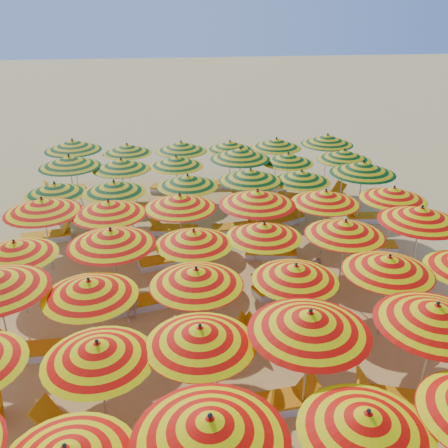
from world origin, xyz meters
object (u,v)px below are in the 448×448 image
at_px(umbrella_8, 200,336).
at_px(umbrella_29, 394,193).
at_px(umbrella_19, 111,237).
at_px(beachgoer_b, 314,280).
at_px(umbrella_10, 436,314).
at_px(umbrella_23, 421,215).
at_px(umbrella_9, 310,322).
at_px(lounger_13, 389,277).
at_px(lounger_18, 173,229).
at_px(lounger_8, 34,351).
at_px(umbrella_37, 121,164).
at_px(lounger_10, 270,340).
at_px(umbrella_31, 114,187).
at_px(lounger_27, 171,189).
at_px(umbrella_47, 327,140).
at_px(umbrella_16, 389,264).
at_px(lounger_14, 167,260).
at_px(lounger_6, 278,403).
at_px(lounger_4, 77,431).
at_px(lounger_7, 394,400).
at_px(lounger_22, 138,207).
at_px(beachgoer_a, 131,298).
at_px(umbrella_41, 344,155).
at_px(lounger_20, 284,220).
at_px(umbrella_43, 127,149).
at_px(umbrella_18, 15,249).
at_px(umbrella_26, 180,201).
at_px(umbrella_24, 42,206).
at_px(umbrella_40, 288,158).
at_px(lounger_28, 218,184).
at_px(umbrella_7, 98,351).
at_px(umbrella_14, 196,277).
at_px(lounger_12, 279,287).
at_px(lounger_21, 368,217).
at_px(umbrella_42, 73,145).
at_px(umbrella_44, 181,146).
at_px(umbrella_36, 69,161).
at_px(umbrella_35, 363,168).
at_px(umbrella_45, 230,145).
at_px(lounger_15, 272,253).
at_px(umbrella_2, 210,429).
at_px(lounger_16, 370,246).
at_px(lounger_24, 299,198).
at_px(lounger_11, 136,304).
at_px(lounger_9, 222,340).
at_px(umbrella_3, 367,422).
at_px(umbrella_27, 257,198).
at_px(umbrella_25, 109,208).
at_px(lounger_17, 48,236).
at_px(umbrella_38, 176,161).
at_px(umbrella_20, 194,238).
at_px(umbrella_32, 188,181).
at_px(umbrella_30, 55,188).
at_px(umbrella_39, 240,153).

xyz_separation_m(umbrella_8, umbrella_29, (6.92, 6.69, 0.01)).
distance_m(umbrella_19, beachgoer_b, 5.72).
relative_size(umbrella_10, umbrella_23, 0.92).
bearing_deg(umbrella_9, lounger_13, 49.87).
bearing_deg(lounger_18, lounger_8, 72.08).
distance_m(umbrella_37, lounger_10, 9.88).
distance_m(umbrella_31, lounger_27, 5.25).
xyz_separation_m(umbrella_23, umbrella_47, (-0.00, 8.58, -0.09)).
distance_m(umbrella_16, lounger_14, 7.16).
bearing_deg(lounger_6, lounger_4, 177.65).
xyz_separation_m(umbrella_47, lounger_7, (-2.65, -13.31, -2.00)).
height_order(lounger_22, beachgoer_a, beachgoer_a).
height_order(umbrella_41, lounger_4, umbrella_41).
xyz_separation_m(umbrella_41, lounger_20, (-2.85, -1.84, -1.91)).
distance_m(umbrella_19, umbrella_43, 9.13).
relative_size(umbrella_18, umbrella_26, 0.85).
height_order(umbrella_24, umbrella_31, umbrella_24).
distance_m(umbrella_40, lounger_28, 3.87).
relative_size(umbrella_7, umbrella_9, 1.03).
height_order(umbrella_26, lounger_20, umbrella_26).
bearing_deg(umbrella_47, umbrella_14, -121.30).
bearing_deg(lounger_12, lounger_21, -155.43).
height_order(umbrella_42, umbrella_44, umbrella_42).
relative_size(umbrella_24, lounger_14, 1.66).
relative_size(umbrella_18, umbrella_40, 0.94).
bearing_deg(umbrella_36, umbrella_43, 47.33).
bearing_deg(lounger_6, umbrella_35, 54.47).
relative_size(umbrella_24, umbrella_45, 1.09).
bearing_deg(umbrella_29, lounger_7, -112.34).
bearing_deg(lounger_15, umbrella_16, -57.95).
distance_m(umbrella_2, lounger_16, 11.32).
bearing_deg(lounger_24, umbrella_42, -168.28).
bearing_deg(lounger_11, lounger_9, 125.40).
xyz_separation_m(umbrella_44, lounger_4, (-2.75, -13.32, -1.92)).
distance_m(umbrella_43, lounger_13, 12.09).
xyz_separation_m(umbrella_3, lounger_18, (-2.69, 11.25, -1.85)).
xyz_separation_m(umbrella_27, umbrella_47, (4.42, 6.69, -0.10)).
xyz_separation_m(umbrella_25, lounger_28, (4.13, 6.98, -1.98)).
height_order(umbrella_2, lounger_17, umbrella_2).
relative_size(umbrella_38, lounger_8, 1.49).
bearing_deg(umbrella_38, lounger_22, -177.00).
bearing_deg(umbrella_40, lounger_27, 158.22).
distance_m(umbrella_18, umbrella_24, 2.46).
bearing_deg(lounger_21, umbrella_36, -3.97).
height_order(umbrella_20, umbrella_32, umbrella_32).
relative_size(umbrella_30, umbrella_39, 0.77).
distance_m(umbrella_9, lounger_16, 8.26).
bearing_deg(umbrella_47, lounger_9, -119.07).
bearing_deg(umbrella_7, umbrella_8, 5.08).
height_order(umbrella_2, umbrella_38, umbrella_2).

